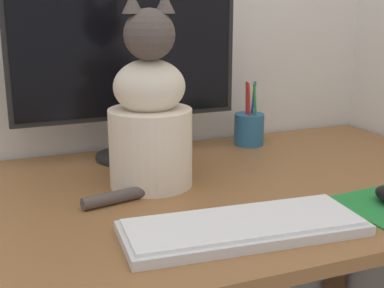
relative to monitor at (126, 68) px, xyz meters
name	(u,v)px	position (x,y,z in m)	size (l,w,h in m)	color
desk	(183,233)	(0.04, -0.28, -0.32)	(1.43, 0.75, 0.75)	brown
monitor	(126,68)	(0.00, 0.00, 0.00)	(0.56, 0.17, 0.40)	black
keyboard	(243,227)	(0.06, -0.51, -0.22)	(0.43, 0.19, 0.02)	silver
cat	(150,117)	(-0.01, -0.21, -0.08)	(0.27, 0.21, 0.41)	beige
pen_cup	(249,128)	(0.34, 0.00, -0.18)	(0.08, 0.08, 0.17)	#286089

